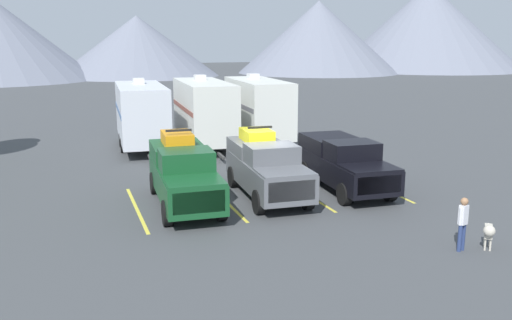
% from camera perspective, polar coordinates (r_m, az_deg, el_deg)
% --- Properties ---
extents(ground_plane, '(240.00, 240.00, 0.00)m').
position_cam_1_polar(ground_plane, '(20.86, 0.86, -3.75)').
color(ground_plane, '#3F4244').
extents(pickup_truck_a, '(2.31, 5.81, 2.62)m').
position_cam_1_polar(pickup_truck_a, '(19.65, -7.64, -1.28)').
color(pickup_truck_a, '#144723').
rests_on(pickup_truck_a, ground).
extents(pickup_truck_b, '(2.30, 5.46, 2.57)m').
position_cam_1_polar(pickup_truck_b, '(20.51, 1.06, -0.64)').
color(pickup_truck_b, '#595B60').
rests_on(pickup_truck_b, ground).
extents(pickup_truck_c, '(2.36, 5.55, 2.03)m').
position_cam_1_polar(pickup_truck_c, '(21.83, 9.21, -0.23)').
color(pickup_truck_c, black).
rests_on(pickup_truck_c, ground).
extents(lot_stripe_a, '(0.12, 5.50, 0.01)m').
position_cam_1_polar(lot_stripe_a, '(19.71, -12.41, -5.01)').
color(lot_stripe_a, gold).
rests_on(lot_stripe_a, ground).
extents(lot_stripe_b, '(0.12, 5.50, 0.01)m').
position_cam_1_polar(lot_stripe_b, '(20.32, -3.35, -4.20)').
color(lot_stripe_b, gold).
rests_on(lot_stripe_b, ground).
extents(lot_stripe_c, '(0.12, 5.50, 0.01)m').
position_cam_1_polar(lot_stripe_c, '(21.40, 4.98, -3.36)').
color(lot_stripe_c, gold).
rests_on(lot_stripe_c, ground).
extents(lot_stripe_d, '(0.12, 5.50, 0.01)m').
position_cam_1_polar(lot_stripe_d, '(22.89, 12.35, -2.56)').
color(lot_stripe_d, gold).
rests_on(lot_stripe_d, ground).
extents(camper_trailer_a, '(2.80, 8.16, 3.77)m').
position_cam_1_polar(camper_trailer_a, '(30.14, -11.94, 4.90)').
color(camper_trailer_a, silver).
rests_on(camper_trailer_a, ground).
extents(camper_trailer_b, '(2.77, 8.29, 3.91)m').
position_cam_1_polar(camper_trailer_b, '(30.15, -5.47, 5.25)').
color(camper_trailer_b, silver).
rests_on(camper_trailer_b, ground).
extents(camper_trailer_c, '(2.76, 8.02, 3.89)m').
position_cam_1_polar(camper_trailer_c, '(31.50, 0.20, 5.60)').
color(camper_trailer_c, silver).
rests_on(camper_trailer_c, ground).
extents(person_a, '(0.33, 0.24, 1.56)m').
position_cam_1_polar(person_a, '(16.34, 20.89, -5.95)').
color(person_a, navy).
rests_on(person_a, ground).
extents(dog, '(0.64, 0.72, 0.79)m').
position_cam_1_polar(dog, '(16.80, 23.24, -6.94)').
color(dog, beige).
rests_on(dog, ground).
extents(mountain_ridge, '(155.14, 45.57, 17.62)m').
position_cam_1_polar(mountain_ridge, '(94.20, -19.98, 12.88)').
color(mountain_ridge, slate).
rests_on(mountain_ridge, ground).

